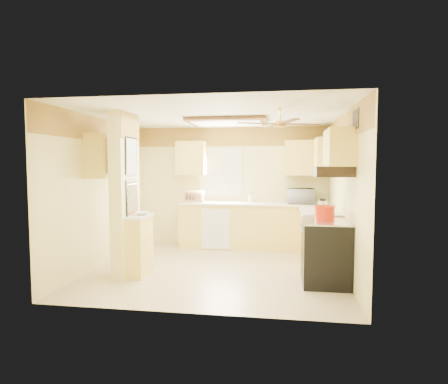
% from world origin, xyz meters
% --- Properties ---
extents(floor, '(4.00, 4.00, 0.00)m').
position_xyz_m(floor, '(0.00, 0.00, 0.00)').
color(floor, tan).
rests_on(floor, ground).
extents(ceiling, '(4.00, 4.00, 0.00)m').
position_xyz_m(ceiling, '(0.00, 0.00, 2.50)').
color(ceiling, white).
rests_on(ceiling, wall_back).
extents(wall_back, '(4.00, 0.00, 4.00)m').
position_xyz_m(wall_back, '(0.00, 1.90, 1.25)').
color(wall_back, '#F6E796').
rests_on(wall_back, floor).
extents(wall_front, '(4.00, 0.00, 4.00)m').
position_xyz_m(wall_front, '(0.00, -1.90, 1.25)').
color(wall_front, '#F6E796').
rests_on(wall_front, floor).
extents(wall_left, '(0.00, 3.80, 3.80)m').
position_xyz_m(wall_left, '(-2.00, 0.00, 1.25)').
color(wall_left, '#F6E796').
rests_on(wall_left, floor).
extents(wall_right, '(0.00, 3.80, 3.80)m').
position_xyz_m(wall_right, '(2.00, 0.00, 1.25)').
color(wall_right, '#F6E796').
rests_on(wall_right, floor).
extents(wallpaper_border, '(4.00, 0.02, 0.40)m').
position_xyz_m(wallpaper_border, '(0.00, 1.88, 2.30)').
color(wallpaper_border, gold).
rests_on(wallpaper_border, wall_back).
extents(partition_column, '(0.20, 0.70, 2.50)m').
position_xyz_m(partition_column, '(-1.35, -0.55, 1.25)').
color(partition_column, '#F6E796').
rests_on(partition_column, floor).
extents(partition_ledge, '(0.25, 0.55, 0.90)m').
position_xyz_m(partition_ledge, '(-1.13, -0.55, 0.45)').
color(partition_ledge, '#FFE66A').
rests_on(partition_ledge, floor).
extents(ledge_top, '(0.28, 0.58, 0.04)m').
position_xyz_m(ledge_top, '(-1.13, -0.55, 0.92)').
color(ledge_top, white).
rests_on(ledge_top, partition_ledge).
extents(lower_cabinets_back, '(3.00, 0.60, 0.90)m').
position_xyz_m(lower_cabinets_back, '(0.50, 1.60, 0.45)').
color(lower_cabinets_back, '#FFE66A').
rests_on(lower_cabinets_back, floor).
extents(lower_cabinets_right, '(0.60, 1.40, 0.90)m').
position_xyz_m(lower_cabinets_right, '(1.70, 0.60, 0.45)').
color(lower_cabinets_right, '#FFE66A').
rests_on(lower_cabinets_right, floor).
extents(countertop_back, '(3.04, 0.64, 0.04)m').
position_xyz_m(countertop_back, '(0.50, 1.59, 0.92)').
color(countertop_back, white).
rests_on(countertop_back, lower_cabinets_back).
extents(countertop_right, '(0.64, 1.44, 0.04)m').
position_xyz_m(countertop_right, '(1.69, 0.60, 0.92)').
color(countertop_right, white).
rests_on(countertop_right, lower_cabinets_right).
extents(dishwasher_panel, '(0.58, 0.02, 0.80)m').
position_xyz_m(dishwasher_panel, '(-0.25, 1.29, 0.43)').
color(dishwasher_panel, white).
rests_on(dishwasher_panel, lower_cabinets_back).
extents(window, '(0.92, 0.02, 1.02)m').
position_xyz_m(window, '(-0.25, 1.89, 1.55)').
color(window, white).
rests_on(window, wall_back).
extents(upper_cab_back_left, '(0.60, 0.35, 0.70)m').
position_xyz_m(upper_cab_back_left, '(-0.85, 1.72, 1.85)').
color(upper_cab_back_left, '#FFE66A').
rests_on(upper_cab_back_left, wall_back).
extents(upper_cab_back_right, '(0.90, 0.35, 0.70)m').
position_xyz_m(upper_cab_back_right, '(1.55, 1.72, 1.85)').
color(upper_cab_back_right, '#FFE66A').
rests_on(upper_cab_back_right, wall_back).
extents(upper_cab_right, '(0.35, 1.00, 0.70)m').
position_xyz_m(upper_cab_right, '(1.82, 1.25, 1.85)').
color(upper_cab_right, '#FFE66A').
rests_on(upper_cab_right, wall_right).
extents(upper_cab_left_wall, '(0.35, 0.75, 0.70)m').
position_xyz_m(upper_cab_left_wall, '(-1.82, -0.25, 1.85)').
color(upper_cab_left_wall, '#FFE66A').
rests_on(upper_cab_left_wall, wall_left).
extents(upper_cab_over_stove, '(0.35, 0.76, 0.52)m').
position_xyz_m(upper_cab_over_stove, '(1.82, -0.55, 1.95)').
color(upper_cab_over_stove, '#FFE66A').
rests_on(upper_cab_over_stove, wall_right).
extents(stove, '(0.68, 0.77, 0.92)m').
position_xyz_m(stove, '(1.67, -0.55, 0.46)').
color(stove, black).
rests_on(stove, floor).
extents(range_hood, '(0.50, 0.76, 0.14)m').
position_xyz_m(range_hood, '(1.74, -0.55, 1.62)').
color(range_hood, black).
rests_on(range_hood, upper_cab_over_stove).
extents(poster_menu, '(0.02, 0.42, 0.57)m').
position_xyz_m(poster_menu, '(-1.24, -0.55, 1.85)').
color(poster_menu, black).
rests_on(poster_menu, partition_column).
extents(poster_nashville, '(0.02, 0.42, 0.57)m').
position_xyz_m(poster_nashville, '(-1.24, -0.55, 1.20)').
color(poster_nashville, black).
rests_on(poster_nashville, partition_column).
extents(ceiling_light_panel, '(1.35, 0.95, 0.06)m').
position_xyz_m(ceiling_light_panel, '(0.10, 0.50, 2.46)').
color(ceiling_light_panel, brown).
rests_on(ceiling_light_panel, ceiling).
extents(ceiling_fan, '(1.15, 1.15, 0.26)m').
position_xyz_m(ceiling_fan, '(1.00, -0.70, 2.29)').
color(ceiling_fan, gold).
rests_on(ceiling_fan, ceiling).
extents(vent_grate, '(0.02, 0.40, 0.25)m').
position_xyz_m(vent_grate, '(1.98, -0.90, 2.30)').
color(vent_grate, black).
rests_on(vent_grate, wall_right).
extents(microwave, '(0.55, 0.38, 0.30)m').
position_xyz_m(microwave, '(1.42, 1.60, 1.09)').
color(microwave, white).
rests_on(microwave, countertop_back).
extents(bowl, '(0.21, 0.21, 0.05)m').
position_xyz_m(bowl, '(-1.08, -0.53, 0.97)').
color(bowl, white).
rests_on(bowl, ledge_top).
extents(dutch_oven, '(0.30, 0.30, 0.20)m').
position_xyz_m(dutch_oven, '(1.67, -0.39, 1.02)').
color(dutch_oven, red).
rests_on(dutch_oven, stove).
extents(kettle, '(0.14, 0.14, 0.22)m').
position_xyz_m(kettle, '(1.70, 0.21, 1.04)').
color(kettle, silver).
rests_on(kettle, countertop_right).
extents(dish_rack, '(0.41, 0.31, 0.23)m').
position_xyz_m(dish_rack, '(-0.76, 1.62, 1.02)').
color(dish_rack, tan).
rests_on(dish_rack, countertop_back).
extents(utensil_crock, '(0.12, 0.12, 0.23)m').
position_xyz_m(utensil_crock, '(0.43, 1.67, 1.02)').
color(utensil_crock, white).
rests_on(utensil_crock, countertop_back).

